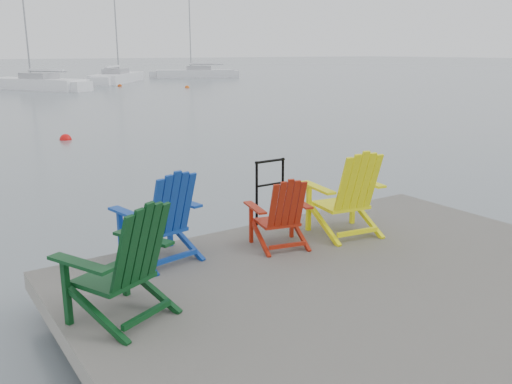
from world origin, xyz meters
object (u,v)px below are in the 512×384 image
chair_red (281,212)px  chair_yellow (348,193)px  handrail (270,185)px  chair_green (124,261)px  buoy_c (187,88)px  sailboat_near (36,85)px  buoy_a (66,140)px  buoy_d (120,86)px  sailboat_far (195,74)px  chair_blue (162,216)px  sailboat_mid (118,78)px

chair_red → chair_yellow: bearing=7.2°
handrail → chair_green: size_ratio=0.82×
buoy_c → sailboat_near: bearing=155.5°
chair_yellow → buoy_c: (14.78, 33.98, -1.07)m
buoy_a → buoy_d: size_ratio=1.02×
sailboat_far → buoy_a: size_ratio=29.71×
chair_blue → chair_yellow: chair_yellow is taller
sailboat_mid → buoy_d: bearing=-72.0°
chair_yellow → buoy_a: bearing=99.1°
handrail → sailboat_far: bearing=63.6°
buoy_d → chair_blue: bearing=-109.3°
buoy_a → buoy_c: (14.91, 20.80, 0.00)m
chair_red → sailboat_far: sailboat_far is taller
chair_yellow → chair_red: bearing=-177.1°
chair_blue → buoy_d: 40.32m
sailboat_mid → chair_blue: bearing=-72.8°
buoy_c → sailboat_far: bearing=60.2°
chair_green → chair_red: bearing=-6.3°
chair_red → sailboat_mid: 46.44m
sailboat_near → sailboat_far: (18.72, 10.09, 0.00)m
buoy_a → buoy_c: 25.59m
sailboat_far → buoy_a: bearing=167.6°
chair_green → buoy_a: (3.09, 13.79, -1.06)m
buoy_a → handrail: bearing=-91.9°
chair_red → chair_yellow: 1.00m
sailboat_near → buoy_d: 6.46m
chair_red → buoy_a: size_ratio=2.30×
sailboat_mid → chair_yellow: bearing=-69.8°
chair_red → buoy_c: chair_red is taller
sailboat_near → buoy_c: bearing=-54.2°
sailboat_mid → buoy_c: sailboat_mid is taller
chair_red → sailboat_mid: sailboat_mid is taller
chair_blue → sailboat_far: sailboat_far is taller
chair_blue → chair_red: bearing=-26.0°
sailboat_far → buoy_d: sailboat_far is taller
buoy_a → chair_blue: bearing=-100.0°
buoy_a → buoy_d: 27.67m
buoy_d → buoy_c: bearing=-50.0°
chair_blue → buoy_c: chair_blue is taller
chair_blue → sailboat_mid: sailboat_mid is taller
sailboat_far → chair_green: bearing=172.7°
chair_green → chair_blue: chair_green is taller
chair_blue → buoy_a: 12.93m
chair_red → buoy_a: 13.14m
chair_red → sailboat_mid: bearing=85.4°
handrail → chair_yellow: (0.54, -0.98, 0.03)m
buoy_c → buoy_d: size_ratio=0.97×
chair_red → sailboat_mid: (13.90, 44.31, -0.59)m
chair_red → buoy_c: bearing=77.8°
handrail → buoy_c: handrail is taller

